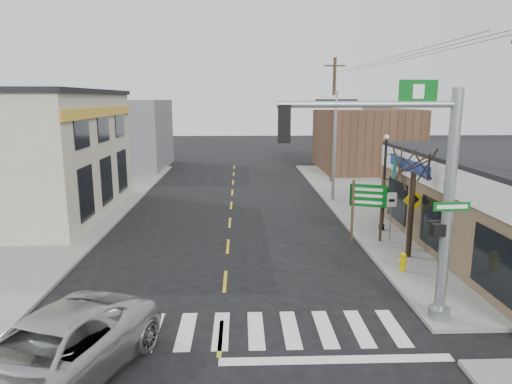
{
  "coord_description": "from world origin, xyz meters",
  "views": [
    {
      "loc": [
        0.59,
        -11.64,
        6.54
      ],
      "look_at": [
        1.22,
        6.51,
        2.8
      ],
      "focal_mm": 32.0,
      "sensor_mm": 36.0,
      "label": 1
    }
  ],
  "objects_px": {
    "fire_hydrant": "(403,261)",
    "bare_tree": "(415,156)",
    "lamp_post": "(386,175)",
    "utility_pole_far": "(333,119)",
    "guide_sign": "(368,202)",
    "traffic_signal_pole": "(421,183)",
    "suv": "(47,357)",
    "dance_center_sign": "(335,119)"
  },
  "relations": [
    {
      "from": "traffic_signal_pole",
      "to": "lamp_post",
      "type": "distance_m",
      "value": 9.62
    },
    {
      "from": "suv",
      "to": "bare_tree",
      "type": "distance_m",
      "value": 14.42
    },
    {
      "from": "dance_center_sign",
      "to": "guide_sign",
      "type": "bearing_deg",
      "value": -91.87
    },
    {
      "from": "suv",
      "to": "fire_hydrant",
      "type": "xyz_separation_m",
      "value": [
        10.5,
        6.65,
        -0.3
      ]
    },
    {
      "from": "dance_center_sign",
      "to": "utility_pole_far",
      "type": "distance_m",
      "value": 6.64
    },
    {
      "from": "guide_sign",
      "to": "bare_tree",
      "type": "bearing_deg",
      "value": -40.95
    },
    {
      "from": "traffic_signal_pole",
      "to": "fire_hydrant",
      "type": "bearing_deg",
      "value": 70.98
    },
    {
      "from": "suv",
      "to": "fire_hydrant",
      "type": "bearing_deg",
      "value": 52.82
    },
    {
      "from": "fire_hydrant",
      "to": "dance_center_sign",
      "type": "relative_size",
      "value": 0.11
    },
    {
      "from": "lamp_post",
      "to": "utility_pole_far",
      "type": "distance_m",
      "value": 13.56
    },
    {
      "from": "guide_sign",
      "to": "lamp_post",
      "type": "bearing_deg",
      "value": 72.95
    },
    {
      "from": "fire_hydrant",
      "to": "utility_pole_far",
      "type": "xyz_separation_m",
      "value": [
        1.01,
        18.94,
        4.42
      ]
    },
    {
      "from": "fire_hydrant",
      "to": "dance_center_sign",
      "type": "xyz_separation_m",
      "value": [
        -0.16,
        12.41,
        4.77
      ]
    },
    {
      "from": "lamp_post",
      "to": "bare_tree",
      "type": "height_order",
      "value": "bare_tree"
    },
    {
      "from": "traffic_signal_pole",
      "to": "bare_tree",
      "type": "height_order",
      "value": "traffic_signal_pole"
    },
    {
      "from": "lamp_post",
      "to": "utility_pole_far",
      "type": "relative_size",
      "value": 0.5
    },
    {
      "from": "guide_sign",
      "to": "traffic_signal_pole",
      "type": "bearing_deg",
      "value": -76.13
    },
    {
      "from": "suv",
      "to": "traffic_signal_pole",
      "type": "bearing_deg",
      "value": 37.46
    },
    {
      "from": "bare_tree",
      "to": "utility_pole_far",
      "type": "relative_size",
      "value": 0.56
    },
    {
      "from": "fire_hydrant",
      "to": "lamp_post",
      "type": "distance_m",
      "value": 6.09
    },
    {
      "from": "bare_tree",
      "to": "lamp_post",
      "type": "bearing_deg",
      "value": 87.76
    },
    {
      "from": "lamp_post",
      "to": "bare_tree",
      "type": "relative_size",
      "value": 0.89
    },
    {
      "from": "guide_sign",
      "to": "utility_pole_far",
      "type": "xyz_separation_m",
      "value": [
        1.41,
        15.26,
        2.98
      ]
    },
    {
      "from": "suv",
      "to": "utility_pole_far",
      "type": "height_order",
      "value": "utility_pole_far"
    },
    {
      "from": "suv",
      "to": "dance_center_sign",
      "type": "bearing_deg",
      "value": 81.99
    },
    {
      "from": "traffic_signal_pole",
      "to": "suv",
      "type": "bearing_deg",
      "value": -166.25
    },
    {
      "from": "traffic_signal_pole",
      "to": "lamp_post",
      "type": "height_order",
      "value": "traffic_signal_pole"
    },
    {
      "from": "lamp_post",
      "to": "utility_pole_far",
      "type": "height_order",
      "value": "utility_pole_far"
    },
    {
      "from": "suv",
      "to": "traffic_signal_pole",
      "type": "relative_size",
      "value": 0.87
    },
    {
      "from": "suv",
      "to": "traffic_signal_pole",
      "type": "distance_m",
      "value": 10.43
    },
    {
      "from": "traffic_signal_pole",
      "to": "fire_hydrant",
      "type": "height_order",
      "value": "traffic_signal_pole"
    },
    {
      "from": "utility_pole_far",
      "to": "bare_tree",
      "type": "bearing_deg",
      "value": -96.33
    },
    {
      "from": "suv",
      "to": "dance_center_sign",
      "type": "relative_size",
      "value": 0.87
    },
    {
      "from": "fire_hydrant",
      "to": "lamp_post",
      "type": "bearing_deg",
      "value": 80.2
    },
    {
      "from": "fire_hydrant",
      "to": "bare_tree",
      "type": "bearing_deg",
      "value": 63.45
    },
    {
      "from": "lamp_post",
      "to": "bare_tree",
      "type": "bearing_deg",
      "value": -82.33
    },
    {
      "from": "fire_hydrant",
      "to": "lamp_post",
      "type": "height_order",
      "value": "lamp_post"
    },
    {
      "from": "lamp_post",
      "to": "utility_pole_far",
      "type": "bearing_deg",
      "value": 99.67
    },
    {
      "from": "suv",
      "to": "traffic_signal_pole",
      "type": "height_order",
      "value": "traffic_signal_pole"
    },
    {
      "from": "lamp_post",
      "to": "dance_center_sign",
      "type": "bearing_deg",
      "value": 109.18
    },
    {
      "from": "bare_tree",
      "to": "utility_pole_far",
      "type": "bearing_deg",
      "value": 89.3
    },
    {
      "from": "guide_sign",
      "to": "fire_hydrant",
      "type": "relative_size",
      "value": 3.86
    }
  ]
}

